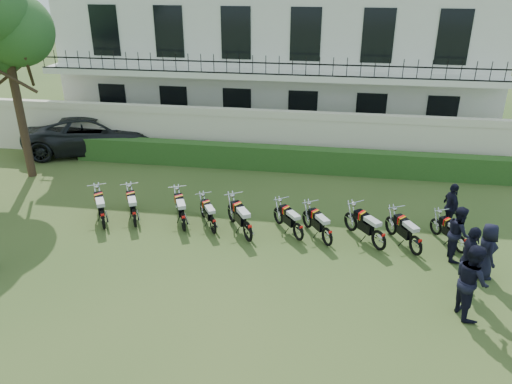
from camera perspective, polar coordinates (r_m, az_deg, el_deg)
ground at (r=14.56m, az=-3.77°, el=-7.71°), size 100.00×100.00×0.00m
perimeter_wall at (r=21.25m, az=0.82°, el=6.42°), size 30.00×0.35×2.30m
hedge at (r=20.61m, az=3.25°, el=3.83°), size 18.00×0.60×1.00m
building at (r=26.43m, az=2.78°, el=15.63°), size 20.40×9.60×7.40m
tree_west_near at (r=20.79m, az=-26.94°, el=16.85°), size 3.40×3.20×7.90m
motorcycle_0 at (r=16.60m, az=-17.15°, el=-2.60°), size 1.07×1.75×1.08m
motorcycle_1 at (r=16.47m, az=-13.77°, el=-2.46°), size 0.98×1.76×1.05m
motorcycle_2 at (r=15.93m, az=-8.35°, el=-2.92°), size 0.93×1.80×1.05m
motorcycle_3 at (r=15.70m, az=-4.93°, el=-3.37°), size 0.95×1.56×0.95m
motorcycle_4 at (r=15.17m, az=-0.94°, el=-4.02°), size 1.15×1.77×1.10m
motorcycle_5 at (r=15.31m, az=4.87°, el=-4.09°), size 1.13×1.49×0.98m
motorcycle_6 at (r=15.12m, az=8.16°, el=-4.61°), size 1.05×1.59×0.99m
motorcycle_7 at (r=15.17m, az=13.91°, el=-4.87°), size 1.25×1.63×1.07m
motorcycle_8 at (r=15.22m, az=17.85°, el=-5.36°), size 0.98×1.72×1.03m
motorcycle_9 at (r=15.80m, az=22.43°, el=-5.15°), size 0.88×1.55×0.93m
suv at (r=23.83m, az=-17.79°, el=6.44°), size 6.64×4.38×1.70m
officer_1 at (r=13.01m, az=23.40°, el=-9.28°), size 0.92×1.07×1.91m
officer_2 at (r=13.86m, az=23.22°, el=-7.17°), size 0.46×1.09×1.86m
officer_3 at (r=14.74m, az=24.83°, el=-6.14°), size 0.59×0.83×1.60m
officer_4 at (r=15.32m, az=22.14°, el=-4.37°), size 0.64×0.81×1.64m
officer_5 at (r=16.88m, az=21.40°, el=-1.64°), size 0.59×1.00×1.60m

